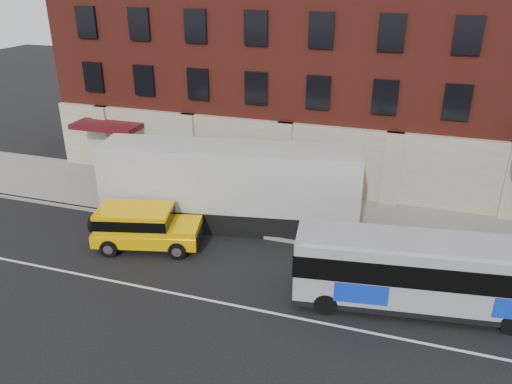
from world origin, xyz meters
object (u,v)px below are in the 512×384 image
(sign_pole, at_px, (101,187))
(yellow_suv, at_px, (142,225))
(city_bus, at_px, (440,273))
(shipping_container, at_px, (230,187))

(sign_pole, relative_size, yellow_suv, 0.47)
(city_bus, relative_size, shipping_container, 0.85)
(sign_pole, distance_m, city_bus, 17.29)
(sign_pole, distance_m, shipping_container, 7.09)
(city_bus, relative_size, yellow_suv, 2.08)
(yellow_suv, bearing_deg, city_bus, -3.58)
(sign_pole, relative_size, shipping_container, 0.19)
(sign_pole, bearing_deg, city_bus, -11.59)
(city_bus, xyz_separation_m, shipping_container, (-9.90, 4.13, 0.45))
(sign_pole, bearing_deg, shipping_container, 5.30)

